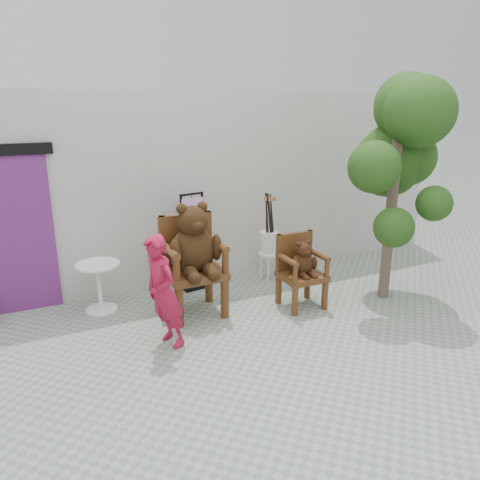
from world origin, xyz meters
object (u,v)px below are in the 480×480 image
at_px(person, 164,292).
at_px(display_stand, 193,252).
at_px(chair_small, 301,265).
at_px(tree, 401,140).
at_px(cafe_table, 99,281).
at_px(chair_big, 193,251).
at_px(stool_bucket, 269,242).

distance_m(person, display_stand, 1.89).
bearing_deg(chair_small, tree, -4.86).
height_order(chair_small, cafe_table, chair_small).
bearing_deg(display_stand, person, -129.17).
relative_size(chair_big, chair_small, 1.51).
bearing_deg(person, tree, 75.77).
height_order(chair_big, tree, tree).
bearing_deg(stool_bucket, display_stand, 169.83).
xyz_separation_m(display_stand, tree, (2.68, -1.43, 1.72)).
relative_size(cafe_table, display_stand, 0.47).
bearing_deg(person, stool_bucket, 105.49).
distance_m(chair_big, stool_bucket, 1.70).
bearing_deg(display_stand, cafe_table, -178.60).
distance_m(cafe_table, display_stand, 1.52).
relative_size(chair_small, stool_bucket, 0.72).
distance_m(person, cafe_table, 1.49).
height_order(chair_small, tree, tree).
relative_size(person, display_stand, 0.93).
height_order(chair_big, display_stand, chair_big).
relative_size(chair_big, tree, 0.48).
bearing_deg(tree, chair_big, 169.64).
distance_m(stool_bucket, tree, 2.52).
height_order(cafe_table, display_stand, display_stand).
bearing_deg(tree, chair_small, 175.14).
distance_m(display_stand, tree, 3.49).
bearing_deg(person, chair_small, 81.49).
height_order(chair_small, display_stand, display_stand).
xyz_separation_m(stool_bucket, tree, (1.45, -1.21, 1.66)).
height_order(stool_bucket, tree, tree).
bearing_deg(stool_bucket, tree, -39.95).
xyz_separation_m(person, cafe_table, (-0.53, 1.36, -0.27)).
bearing_deg(chair_big, chair_small, -15.91).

